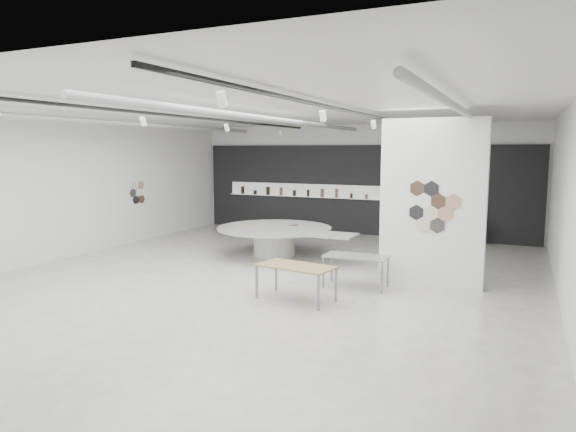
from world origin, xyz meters
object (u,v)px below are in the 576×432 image
at_px(display_island, 276,237).
at_px(sample_table_wood, 296,268).
at_px(partition_column, 432,203).
at_px(kitchen_counter, 456,230).
at_px(sample_table_stone, 356,258).

height_order(display_island, sample_table_wood, display_island).
xyz_separation_m(partition_column, kitchen_counter, (-0.13, 5.53, -1.37)).
bearing_deg(partition_column, display_island, 162.85).
bearing_deg(display_island, partition_column, -16.61).
distance_m(sample_table_wood, kitchen_counter, 8.11).
bearing_deg(sample_table_stone, sample_table_wood, -118.49).
height_order(partition_column, kitchen_counter, partition_column).
height_order(sample_table_stone, kitchen_counter, kitchen_counter).
height_order(partition_column, display_island, partition_column).
height_order(sample_table_wood, kitchen_counter, kitchen_counter).
relative_size(partition_column, kitchen_counter, 2.36).
height_order(partition_column, sample_table_stone, partition_column).
height_order(sample_table_wood, sample_table_stone, sample_table_wood).
relative_size(partition_column, display_island, 0.88).
xyz_separation_m(partition_column, sample_table_wood, (-2.18, -2.32, -1.15)).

